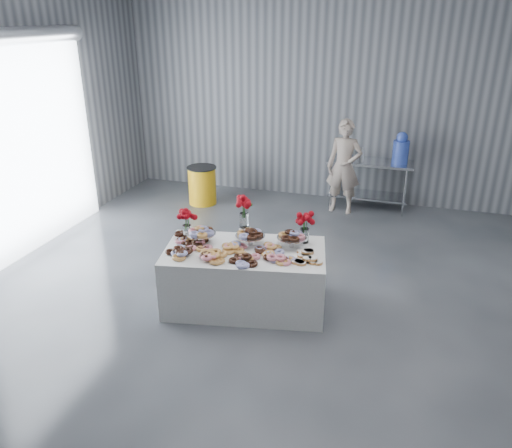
{
  "coord_description": "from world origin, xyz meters",
  "views": [
    {
      "loc": [
        1.36,
        -4.77,
        3.35
      ],
      "look_at": [
        -0.29,
        0.54,
        0.99
      ],
      "focal_mm": 35.0,
      "sensor_mm": 36.0,
      "label": 1
    }
  ],
  "objects_px": {
    "prep_table": "(369,176)",
    "person": "(344,167)",
    "water_jug": "(401,149)",
    "trash_barrel": "(202,185)",
    "display_table": "(245,278)"
  },
  "relations": [
    {
      "from": "water_jug",
      "to": "person",
      "type": "height_order",
      "value": "person"
    },
    {
      "from": "prep_table",
      "to": "person",
      "type": "xyz_separation_m",
      "value": [
        -0.42,
        -0.3,
        0.22
      ]
    },
    {
      "from": "display_table",
      "to": "water_jug",
      "type": "bearing_deg",
      "value": 67.27
    },
    {
      "from": "person",
      "to": "display_table",
      "type": "bearing_deg",
      "value": -96.85
    },
    {
      "from": "water_jug",
      "to": "trash_barrel",
      "type": "xyz_separation_m",
      "value": [
        -3.5,
        -0.67,
        -0.79
      ]
    },
    {
      "from": "prep_table",
      "to": "water_jug",
      "type": "xyz_separation_m",
      "value": [
        0.5,
        -0.0,
        0.53
      ]
    },
    {
      "from": "display_table",
      "to": "prep_table",
      "type": "relative_size",
      "value": 1.27
    },
    {
      "from": "display_table",
      "to": "trash_barrel",
      "type": "xyz_separation_m",
      "value": [
        -1.89,
        3.16,
        -0.02
      ]
    },
    {
      "from": "display_table",
      "to": "water_jug",
      "type": "distance_m",
      "value": 4.22
    },
    {
      "from": "prep_table",
      "to": "water_jug",
      "type": "relative_size",
      "value": 2.71
    },
    {
      "from": "prep_table",
      "to": "trash_barrel",
      "type": "bearing_deg",
      "value": -167.43
    },
    {
      "from": "water_jug",
      "to": "trash_barrel",
      "type": "height_order",
      "value": "water_jug"
    },
    {
      "from": "display_table",
      "to": "prep_table",
      "type": "bearing_deg",
      "value": 73.93
    },
    {
      "from": "display_table",
      "to": "trash_barrel",
      "type": "height_order",
      "value": "display_table"
    },
    {
      "from": "display_table",
      "to": "prep_table",
      "type": "xyz_separation_m",
      "value": [
        1.1,
        3.83,
        0.24
      ]
    }
  ]
}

